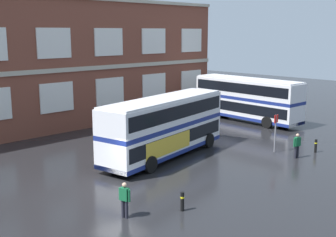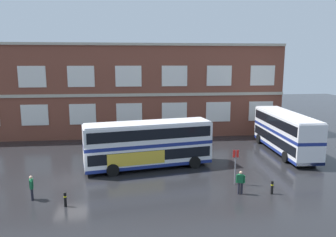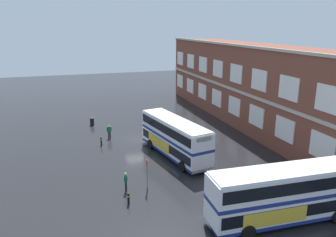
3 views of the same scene
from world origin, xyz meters
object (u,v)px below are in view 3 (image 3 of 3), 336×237
(second_passenger, at_px, (126,181))
(safety_bollard_west, at_px, (101,141))
(waiting_passenger, at_px, (109,131))
(bus_stand_flag, at_px, (147,171))
(double_decker_middle, at_px, (283,194))
(safety_bollard_east, at_px, (128,198))
(double_decker_near, at_px, (174,137))
(station_litter_bin, at_px, (92,121))

(second_passenger, distance_m, safety_bollard_west, 11.90)
(waiting_passenger, relative_size, bus_stand_flag, 0.63)
(double_decker_middle, distance_m, safety_bollard_west, 22.49)
(second_passenger, distance_m, bus_stand_flag, 1.97)
(bus_stand_flag, xyz_separation_m, safety_bollard_east, (2.04, -2.06, -1.14))
(double_decker_near, bearing_deg, second_passenger, -46.62)
(station_litter_bin, xyz_separation_m, safety_bollard_east, (22.88, 0.71, -0.03))
(bus_stand_flag, height_order, safety_bollard_east, bus_stand_flag)
(double_decker_middle, bearing_deg, safety_bollard_west, -152.12)
(second_passenger, relative_size, station_litter_bin, 1.65)
(double_decker_middle, relative_size, safety_bollard_east, 11.68)
(safety_bollard_west, bearing_deg, double_decker_near, 51.34)
(waiting_passenger, xyz_separation_m, station_litter_bin, (-6.32, -1.56, -0.41))
(safety_bollard_west, bearing_deg, waiting_passenger, 151.80)
(waiting_passenger, relative_size, safety_bollard_east, 1.79)
(double_decker_middle, height_order, bus_stand_flag, double_decker_middle)
(station_litter_bin, height_order, safety_bollard_east, station_litter_bin)
(double_decker_near, height_order, safety_bollard_east, double_decker_near)
(double_decker_near, height_order, station_litter_bin, double_decker_near)
(double_decker_middle, distance_m, station_litter_bin, 30.59)
(double_decker_near, bearing_deg, station_litter_bin, -152.88)
(double_decker_near, bearing_deg, safety_bollard_east, -38.72)
(waiting_passenger, distance_m, station_litter_bin, 6.53)
(safety_bollard_west, xyz_separation_m, safety_bollard_east, (14.11, 0.46, 0.00))
(second_passenger, bearing_deg, safety_bollard_east, -5.77)
(safety_bollard_west, distance_m, safety_bollard_east, 14.12)
(double_decker_middle, distance_m, waiting_passenger, 24.12)
(waiting_passenger, bearing_deg, station_litter_bin, -166.11)
(safety_bollard_east, bearing_deg, waiting_passenger, 177.06)
(double_decker_middle, xyz_separation_m, station_litter_bin, (-28.59, -10.74, -1.63))
(bus_stand_flag, height_order, station_litter_bin, bus_stand_flag)
(second_passenger, bearing_deg, double_decker_middle, 50.94)
(double_decker_near, xyz_separation_m, double_decker_middle, (14.09, 3.32, 0.00))
(second_passenger, bearing_deg, station_litter_bin, -177.39)
(double_decker_near, xyz_separation_m, safety_bollard_west, (-5.74, -7.17, -1.66))
(double_decker_near, xyz_separation_m, second_passenger, (6.13, -6.49, -1.22))
(bus_stand_flag, bearing_deg, safety_bollard_west, -168.22)
(double_decker_middle, height_order, second_passenger, double_decker_middle)
(double_decker_near, distance_m, safety_bollard_west, 9.34)
(waiting_passenger, height_order, second_passenger, same)
(station_litter_bin, bearing_deg, bus_stand_flag, 7.58)
(bus_stand_flag, relative_size, safety_bollard_west, 2.84)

